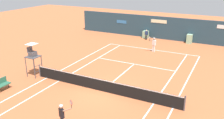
% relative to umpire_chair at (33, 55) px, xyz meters
% --- Properties ---
extents(ground_plane, '(80.00, 80.00, 0.01)m').
position_rel_umpire_chair_xyz_m(ground_plane, '(6.53, 0.65, -1.85)').
color(ground_plane, '#BC6038').
extents(tennis_net, '(12.10, 0.10, 1.07)m').
position_rel_umpire_chair_xyz_m(tennis_net, '(6.53, 0.07, -1.34)').
color(tennis_net, '#4C4C51').
rests_on(tennis_net, ground_plane).
extents(sponsor_back_wall, '(25.00, 1.02, 2.97)m').
position_rel_umpire_chair_xyz_m(sponsor_back_wall, '(6.56, 17.04, -0.41)').
color(sponsor_back_wall, '#233D4C').
rests_on(sponsor_back_wall, ground_plane).
extents(umpire_chair, '(1.00, 1.00, 2.83)m').
position_rel_umpire_chair_xyz_m(umpire_chair, '(0.00, 0.00, 0.00)').
color(umpire_chair, '#47474C').
rests_on(umpire_chair, ground_plane).
extents(player_bench, '(0.54, 1.42, 0.88)m').
position_rel_umpire_chair_xyz_m(player_bench, '(-0.24, -3.26, -1.34)').
color(player_bench, '#38383D').
rests_on(player_bench, ground_plane).
extents(player_on_baseline, '(0.79, 0.66, 1.84)m').
position_rel_umpire_chair_xyz_m(player_on_baseline, '(6.95, 11.07, -0.88)').
color(player_on_baseline, white).
rests_on(player_on_baseline, ground_plane).
extents(player_near_side, '(0.79, 0.60, 1.76)m').
position_rel_umpire_chair_xyz_m(player_near_side, '(6.85, -4.94, -0.93)').
color(player_near_side, black).
rests_on(player_near_side, ground_plane).
extents(ball_kid_centre_post, '(0.44, 0.19, 1.33)m').
position_rel_umpire_chair_xyz_m(ball_kid_centre_post, '(4.47, 15.74, -1.08)').
color(ball_kid_centre_post, black).
rests_on(ball_kid_centre_post, ground_plane).
extents(tennis_ball_by_sideline, '(0.07, 0.07, 0.07)m').
position_rel_umpire_chair_xyz_m(tennis_ball_by_sideline, '(2.41, 9.00, -1.81)').
color(tennis_ball_by_sideline, '#CCE033').
rests_on(tennis_ball_by_sideline, ground_plane).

